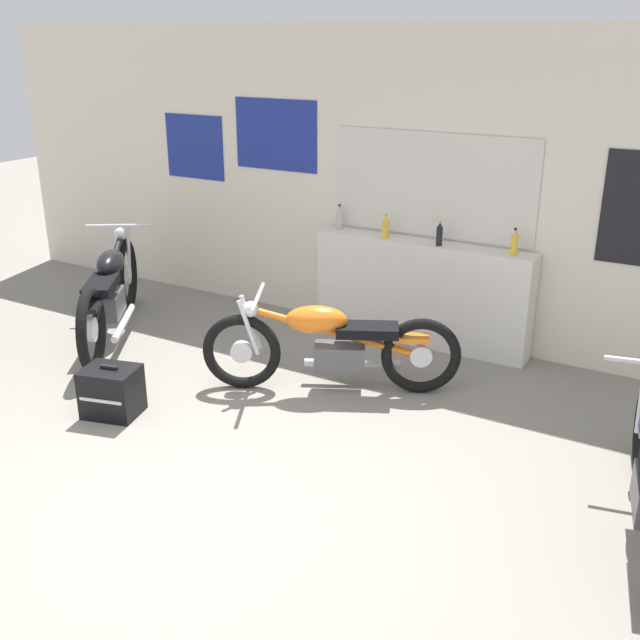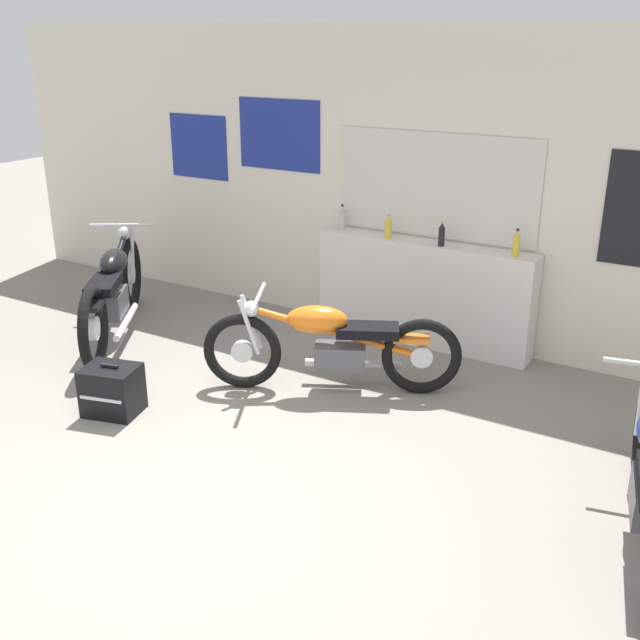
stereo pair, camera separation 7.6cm
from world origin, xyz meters
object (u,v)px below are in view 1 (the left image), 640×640
bottle_center (439,234)px  hard_case_black (112,391)px  bottle_left_center (386,227)px  motorcycle_orange (331,344)px  motorcycle_black (110,292)px  bottle_right_center (514,243)px  bottle_leftmost (340,218)px

bottle_center → hard_case_black: (-1.61, -2.44, -0.88)m
bottle_left_center → motorcycle_orange: 1.43m
bottle_center → motorcycle_orange: (-0.38, -1.25, -0.67)m
motorcycle_orange → bottle_center: bearing=73.0°
motorcycle_black → hard_case_black: motorcycle_black is taller
motorcycle_black → hard_case_black: size_ratio=4.18×
bottle_right_center → hard_case_black: 3.46m
motorcycle_black → motorcycle_orange: (2.35, 0.03, -0.05)m
bottle_right_center → motorcycle_black: bottle_right_center is taller
bottle_left_center → bottle_right_center: bearing=0.9°
bottle_left_center → bottle_center: bottle_center is taller
bottle_leftmost → hard_case_black: bearing=-102.7°
bottle_leftmost → bottle_center: bearing=-4.6°
hard_case_black → bottle_left_center: bearing=65.9°
bottle_right_center → motorcycle_black: (-3.39, -1.30, -0.62)m
bottle_center → motorcycle_orange: bearing=-107.0°
bottle_center → motorcycle_black: bottle_center is taller
bottle_left_center → motorcycle_orange: bearing=-83.8°
motorcycle_black → motorcycle_orange: motorcycle_black is taller
bottle_left_center → motorcycle_orange: size_ratio=0.12×
bottle_center → motorcycle_black: size_ratio=0.11×
bottle_center → hard_case_black: bearing=-123.4°
bottle_left_center → motorcycle_black: bearing=-149.9°
bottle_left_center → motorcycle_black: size_ratio=0.11×
bottle_left_center → hard_case_black: bottle_left_center is taller
bottle_leftmost → bottle_left_center: 0.53m
bottle_right_center → motorcycle_black: 3.69m
bottle_leftmost → bottle_left_center: (0.52, -0.08, -0.01)m
hard_case_black → motorcycle_orange: bearing=44.0°
hard_case_black → motorcycle_black: bearing=134.1°
bottle_leftmost → motorcycle_black: 2.26m
bottle_right_center → hard_case_black: bottle_right_center is taller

